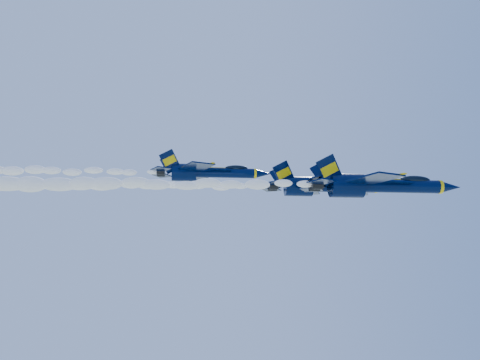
{
  "coord_description": "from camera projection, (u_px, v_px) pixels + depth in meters",
  "views": [
    {
      "loc": [
        -7.78,
        -74.18,
        138.27
      ],
      "look_at": [
        -0.82,
        -3.36,
        152.43
      ],
      "focal_mm": 40.0,
      "sensor_mm": 36.0,
      "label": 1
    }
  ],
  "objects": [
    {
      "name": "jet_lead",
      "position": [
        377.0,
        185.0,
        66.02
      ],
      "size": [
        19.2,
        15.75,
        7.13
      ],
      "color": "black"
    },
    {
      "name": "smoke_trail_jet_lead",
      "position": [
        117.0,
        184.0,
        62.9
      ],
      "size": [
        46.84,
        2.14,
        1.93
      ],
      "primitive_type": "ellipsoid",
      "color": "white"
    },
    {
      "name": "jet_second",
      "position": [
        323.0,
        186.0,
        71.25
      ],
      "size": [
        16.98,
        13.93,
        6.31
      ],
      "color": "black"
    },
    {
      "name": "smoke_trail_jet_second",
      "position": [
        88.0,
        185.0,
        68.23
      ],
      "size": [
        46.84,
        1.89,
        1.7
      ],
      "primitive_type": "ellipsoid",
      "color": "white"
    },
    {
      "name": "jet_third",
      "position": [
        207.0,
        172.0,
        82.64
      ],
      "size": [
        17.7,
        14.52,
        6.58
      ],
      "color": "black"
    }
  ]
}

